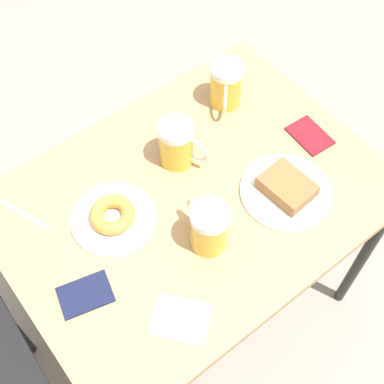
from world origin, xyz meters
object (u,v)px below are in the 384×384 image
object	(u,v)px
napkin_folded	(180,319)
beer_mug_right	(226,85)
plate_with_donut	(113,217)
beer_mug_center	(177,144)
passport_near_edge	(310,136)
plate_with_cake	(286,189)
passport_far_edge	(85,295)
beer_mug_left	(209,227)
fork	(24,215)

from	to	relation	value
napkin_folded	beer_mug_right	bearing A→B (deg)	-48.51
plate_with_donut	beer_mug_center	size ratio (longest dim) A/B	1.58
passport_near_edge	plate_with_cake	bearing A→B (deg)	117.44
plate_with_cake	passport_far_edge	bearing A→B (deg)	81.97
plate_with_donut	beer_mug_left	distance (m)	0.26
plate_with_donut	napkin_folded	bearing A→B (deg)	175.51
plate_with_cake	beer_mug_right	distance (m)	0.37
plate_with_donut	napkin_folded	size ratio (longest dim) A/B	1.32
beer_mug_right	passport_near_edge	bearing A→B (deg)	-156.99
napkin_folded	fork	xyz separation A→B (m)	(0.48, 0.15, -0.00)
plate_with_cake	beer_mug_left	bearing A→B (deg)	86.69
beer_mug_left	beer_mug_center	distance (m)	0.27
plate_with_donut	beer_mug_left	size ratio (longest dim) A/B	1.54
beer_mug_center	fork	distance (m)	0.45
passport_near_edge	beer_mug_left	bearing A→B (deg)	100.61
napkin_folded	passport_near_edge	size ratio (longest dim) A/B	1.29
beer_mug_left	plate_with_cake	bearing A→B (deg)	-93.31
passport_near_edge	passport_far_edge	xyz separation A→B (m)	(-0.02, 0.78, 0.00)
passport_far_edge	plate_with_cake	bearing A→B (deg)	-98.03
beer_mug_left	napkin_folded	distance (m)	0.23
plate_with_cake	beer_mug_right	size ratio (longest dim) A/B	1.76
plate_with_donut	napkin_folded	distance (m)	0.32
passport_near_edge	fork	bearing A→B (deg)	70.65
napkin_folded	beer_mug_center	bearing A→B (deg)	-36.49
plate_with_cake	napkin_folded	xyz separation A→B (m)	(-0.11, 0.44, -0.02)
beer_mug_left	passport_far_edge	bearing A→B (deg)	78.31
passport_far_edge	beer_mug_right	bearing A→B (deg)	-67.72
plate_with_donut	fork	distance (m)	0.24
plate_with_donut	beer_mug_right	distance (m)	0.52
plate_with_donut	beer_mug_right	bearing A→B (deg)	-74.33
plate_with_cake	plate_with_donut	distance (m)	0.47
fork	beer_mug_center	bearing A→B (deg)	-103.69
beer_mug_right	plate_with_donut	bearing A→B (deg)	105.67
plate_with_donut	beer_mug_left	xyz separation A→B (m)	(-0.20, -0.16, 0.05)
beer_mug_left	beer_mug_right	world-z (taller)	same
plate_with_cake	beer_mug_center	world-z (taller)	beer_mug_center
plate_with_cake	passport_near_edge	world-z (taller)	plate_with_cake
plate_with_donut	fork	size ratio (longest dim) A/B	1.40
fork	plate_with_cake	bearing A→B (deg)	-122.27
plate_with_donut	beer_mug_center	distance (m)	0.26
beer_mug_center	passport_near_edge	distance (m)	0.40
plate_with_donut	passport_far_edge	distance (m)	0.22
passport_far_edge	napkin_folded	bearing A→B (deg)	-142.81
beer_mug_center	passport_far_edge	distance (m)	0.47
beer_mug_center	fork	bearing A→B (deg)	76.31
beer_mug_right	fork	bearing A→B (deg)	88.40
passport_far_edge	beer_mug_center	bearing A→B (deg)	-66.09
beer_mug_right	passport_near_edge	distance (m)	0.29
passport_far_edge	beer_mug_left	bearing A→B (deg)	-101.69
plate_with_donut	passport_near_edge	size ratio (longest dim) A/B	1.71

